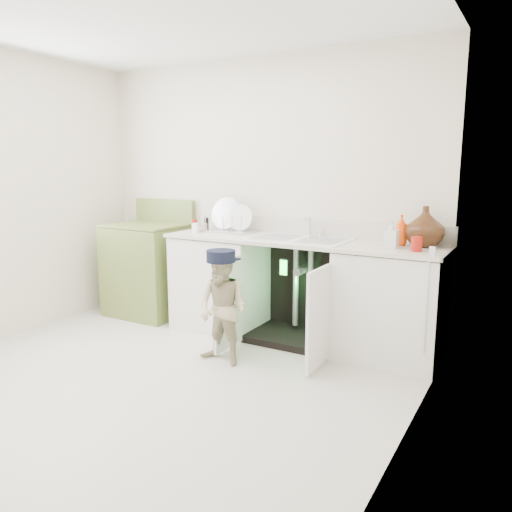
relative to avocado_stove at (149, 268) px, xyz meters
The scene contains 5 objects.
ground 1.70m from the avocado_stove, 46.26° to the right, with size 3.50×3.50×0.00m, color beige.
room_shell 1.81m from the avocado_stove, 46.26° to the right, with size 6.00×5.50×1.26m.
counter_run 1.71m from the avocado_stove, ahead, with size 2.44×1.02×1.21m.
avocado_stove is the anchor object (origin of this frame).
repair_worker 1.58m from the avocado_stove, 27.68° to the right, with size 0.57×0.60×0.89m.
Camera 1 is at (2.32, -2.62, 1.52)m, focal length 35.00 mm.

